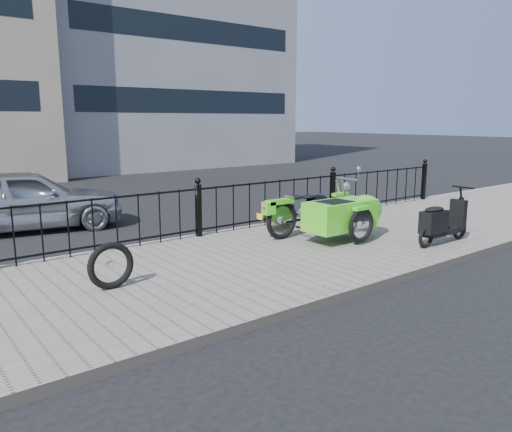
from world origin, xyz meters
TOP-DOWN VIEW (x-y plane):
  - ground at (0.00, 0.00)m, footprint 120.00×120.00m
  - sidewalk at (0.00, -0.50)m, footprint 30.00×3.80m
  - curb at (0.00, 1.44)m, footprint 30.00×0.10m
  - iron_fence at (0.00, 1.30)m, footprint 14.11×0.11m
  - building_grey at (7.00, 16.99)m, footprint 12.00×8.01m
  - motorcycle_sidecar at (1.93, -0.41)m, footprint 2.28×1.48m
  - scooter at (2.96, -1.75)m, footprint 1.41×0.41m
  - spare_tire at (-2.39, -0.51)m, footprint 0.61×0.10m
  - sedan_car at (-2.22, 4.31)m, footprint 3.95×2.16m

SIDE VIEW (x-z plane):
  - ground at x=0.00m, z-range 0.00..0.00m
  - sidewalk at x=0.00m, z-range 0.00..0.12m
  - curb at x=0.00m, z-range 0.00..0.12m
  - spare_tire at x=-2.39m, z-range 0.12..0.73m
  - scooter at x=2.96m, z-range 0.01..0.97m
  - iron_fence at x=0.00m, z-range 0.05..1.12m
  - motorcycle_sidecar at x=1.93m, z-range 0.10..1.09m
  - sedan_car at x=-2.22m, z-range 0.00..1.27m
  - building_grey at x=7.00m, z-range 0.00..15.00m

